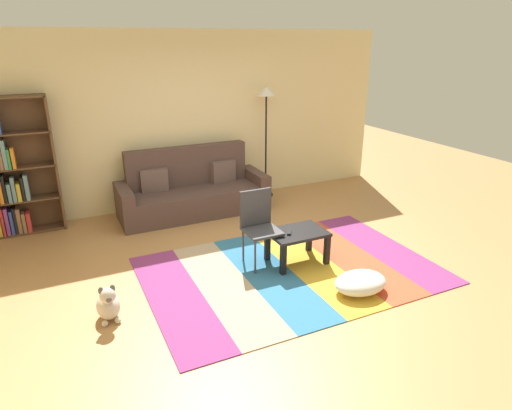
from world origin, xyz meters
TOP-DOWN VIEW (x-y plane):
  - ground_plane at (0.00, 0.00)m, footprint 14.00×14.00m
  - back_wall at (0.00, 2.55)m, footprint 6.80×0.10m
  - rug at (0.24, -0.28)m, footprint 3.33×2.23m
  - couch at (-0.21, 2.02)m, footprint 2.26×0.80m
  - bookshelf at (-2.61, 2.30)m, footprint 0.90×0.28m
  - coffee_table at (0.41, -0.12)m, footprint 0.67×0.48m
  - pouf at (0.68, -1.01)m, footprint 0.59×0.43m
  - dog at (-1.83, -0.36)m, footprint 0.22×0.35m
  - standing_lamp at (1.17, 2.25)m, footprint 0.32×0.32m
  - tv_remote at (0.30, -0.12)m, footprint 0.12×0.15m
  - folding_chair at (0.00, 0.09)m, footprint 0.40×0.40m

SIDE VIEW (x-z plane):
  - ground_plane at x=0.00m, z-range 0.00..0.00m
  - rug at x=0.24m, z-range 0.00..0.01m
  - pouf at x=0.68m, z-range 0.01..0.22m
  - dog at x=-1.83m, z-range -0.04..0.36m
  - coffee_table at x=0.41m, z-range 0.13..0.53m
  - couch at x=-0.21m, z-range -0.16..0.84m
  - tv_remote at x=0.30m, z-range 0.41..0.43m
  - folding_chair at x=0.00m, z-range 0.08..0.98m
  - bookshelf at x=-2.61m, z-range -0.06..1.81m
  - back_wall at x=0.00m, z-range 0.00..2.70m
  - standing_lamp at x=1.17m, z-range 0.62..2.46m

